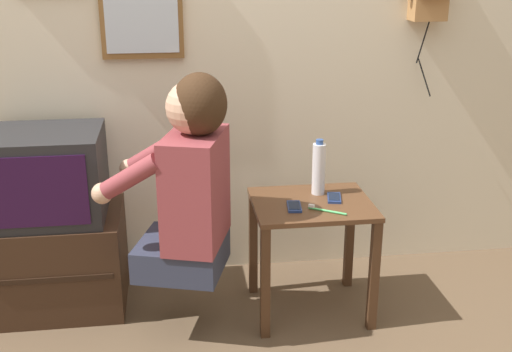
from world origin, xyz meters
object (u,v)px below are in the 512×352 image
object	(u,v)px
water_bottle	(319,168)
television	(46,175)
person	(190,179)
toothbrush	(325,210)
cell_phone_held	(294,206)
cell_phone_spare	(334,198)

from	to	relation	value
water_bottle	television	bearing A→B (deg)	175.07
person	toothbrush	size ratio (longest dim) A/B	5.74
water_bottle	person	bearing A→B (deg)	-161.05
toothbrush	television	bearing A→B (deg)	108.58
water_bottle	toothbrush	xyz separation A→B (m)	(-0.02, -0.22, -0.12)
water_bottle	toothbrush	bearing A→B (deg)	-95.37
television	cell_phone_held	size ratio (longest dim) A/B	3.97
person	toothbrush	world-z (taller)	person
person	cell_phone_held	distance (m)	0.49
toothbrush	water_bottle	bearing A→B (deg)	28.17
person	water_bottle	xyz separation A→B (m)	(0.60, 0.21, -0.05)
cell_phone_held	cell_phone_spare	size ratio (longest dim) A/B	0.97
cell_phone_held	water_bottle	size ratio (longest dim) A/B	0.49
television	water_bottle	bearing A→B (deg)	-4.93
person	television	world-z (taller)	person
person	water_bottle	size ratio (longest dim) A/B	3.32
person	cell_phone_held	world-z (taller)	person
cell_phone_held	toothbrush	bearing A→B (deg)	-19.62
cell_phone_held	toothbrush	xyz separation A→B (m)	(0.12, -0.06, 0.00)
cell_phone_spare	water_bottle	bearing A→B (deg)	138.18
person	television	xyz separation A→B (m)	(-0.64, 0.31, -0.06)
cell_phone_held	television	bearing A→B (deg)	172.95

